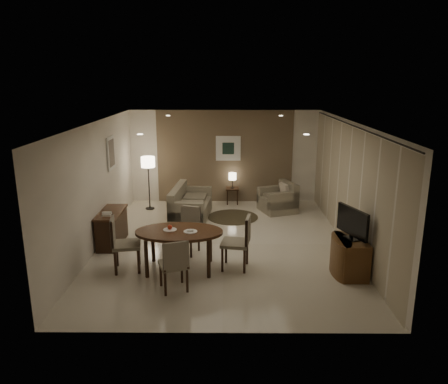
{
  "coord_description": "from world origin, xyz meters",
  "views": [
    {
      "loc": [
        0.07,
        -9.13,
        3.63
      ],
      "look_at": [
        0.0,
        0.2,
        1.15
      ],
      "focal_mm": 35.0,
      "sensor_mm": 36.0,
      "label": 1
    }
  ],
  "objects_px": {
    "console_desk": "(112,228)",
    "chair_right": "(235,242)",
    "chair_far": "(186,231)",
    "chair_left": "(127,244)",
    "side_table": "(232,196)",
    "sofa": "(191,203)",
    "chair_near": "(173,264)",
    "armchair": "(278,197)",
    "dining_table": "(180,250)",
    "tv_cabinet": "(351,256)",
    "floor_lamp": "(149,183)"
  },
  "relations": [
    {
      "from": "chair_left",
      "to": "sofa",
      "type": "height_order",
      "value": "chair_left"
    },
    {
      "from": "dining_table",
      "to": "chair_right",
      "type": "distance_m",
      "value": 1.08
    },
    {
      "from": "chair_far",
      "to": "floor_lamp",
      "type": "height_order",
      "value": "floor_lamp"
    },
    {
      "from": "sofa",
      "to": "chair_far",
      "type": "bearing_deg",
      "value": -172.84
    },
    {
      "from": "console_desk",
      "to": "chair_right",
      "type": "relative_size",
      "value": 1.13
    },
    {
      "from": "chair_far",
      "to": "chair_right",
      "type": "xyz_separation_m",
      "value": [
        1.01,
        -0.74,
        0.04
      ]
    },
    {
      "from": "chair_far",
      "to": "chair_left",
      "type": "distance_m",
      "value": 1.36
    },
    {
      "from": "tv_cabinet",
      "to": "armchair",
      "type": "relative_size",
      "value": 1.0
    },
    {
      "from": "armchair",
      "to": "console_desk",
      "type": "bearing_deg",
      "value": -78.16
    },
    {
      "from": "chair_near",
      "to": "chair_left",
      "type": "bearing_deg",
      "value": -58.27
    },
    {
      "from": "sofa",
      "to": "floor_lamp",
      "type": "bearing_deg",
      "value": 61.5
    },
    {
      "from": "side_table",
      "to": "floor_lamp",
      "type": "bearing_deg",
      "value": -166.79
    },
    {
      "from": "chair_right",
      "to": "side_table",
      "type": "distance_m",
      "value": 4.47
    },
    {
      "from": "chair_near",
      "to": "sofa",
      "type": "distance_m",
      "value": 3.99
    },
    {
      "from": "tv_cabinet",
      "to": "chair_left",
      "type": "distance_m",
      "value": 4.25
    },
    {
      "from": "tv_cabinet",
      "to": "chair_far",
      "type": "distance_m",
      "value": 3.34
    },
    {
      "from": "tv_cabinet",
      "to": "armchair",
      "type": "bearing_deg",
      "value": 103.32
    },
    {
      "from": "console_desk",
      "to": "chair_left",
      "type": "xyz_separation_m",
      "value": [
        0.64,
        -1.35,
        0.16
      ]
    },
    {
      "from": "sofa",
      "to": "chair_left",
      "type": "bearing_deg",
      "value": 168.08
    },
    {
      "from": "chair_right",
      "to": "sofa",
      "type": "distance_m",
      "value": 3.29
    },
    {
      "from": "chair_left",
      "to": "floor_lamp",
      "type": "height_order",
      "value": "floor_lamp"
    },
    {
      "from": "tv_cabinet",
      "to": "sofa",
      "type": "distance_m",
      "value": 4.69
    },
    {
      "from": "console_desk",
      "to": "armchair",
      "type": "xyz_separation_m",
      "value": [
        3.95,
        2.46,
        0.03
      ]
    },
    {
      "from": "chair_right",
      "to": "sofa",
      "type": "bearing_deg",
      "value": -151.06
    },
    {
      "from": "console_desk",
      "to": "chair_right",
      "type": "xyz_separation_m",
      "value": [
        2.71,
        -1.25,
        0.15
      ]
    },
    {
      "from": "side_table",
      "to": "chair_near",
      "type": "bearing_deg",
      "value": -101.46
    },
    {
      "from": "chair_far",
      "to": "chair_right",
      "type": "height_order",
      "value": "chair_right"
    },
    {
      "from": "armchair",
      "to": "chair_near",
      "type": "bearing_deg",
      "value": -46.87
    },
    {
      "from": "chair_near",
      "to": "chair_right",
      "type": "distance_m",
      "value": 1.41
    },
    {
      "from": "chair_far",
      "to": "console_desk",
      "type": "bearing_deg",
      "value": -175.58
    },
    {
      "from": "chair_far",
      "to": "floor_lamp",
      "type": "distance_m",
      "value": 3.45
    },
    {
      "from": "chair_left",
      "to": "side_table",
      "type": "bearing_deg",
      "value": -34.85
    },
    {
      "from": "chair_right",
      "to": "sofa",
      "type": "height_order",
      "value": "chair_right"
    },
    {
      "from": "console_desk",
      "to": "chair_right",
      "type": "distance_m",
      "value": 2.99
    },
    {
      "from": "chair_near",
      "to": "armchair",
      "type": "bearing_deg",
      "value": -136.46
    },
    {
      "from": "dining_table",
      "to": "chair_right",
      "type": "height_order",
      "value": "chair_right"
    },
    {
      "from": "dining_table",
      "to": "tv_cabinet",
      "type": "bearing_deg",
      "value": -3.23
    },
    {
      "from": "floor_lamp",
      "to": "armchair",
      "type": "bearing_deg",
      "value": -3.32
    },
    {
      "from": "console_desk",
      "to": "chair_near",
      "type": "relative_size",
      "value": 1.25
    },
    {
      "from": "console_desk",
      "to": "sofa",
      "type": "distance_m",
      "value": 2.46
    },
    {
      "from": "chair_near",
      "to": "armchair",
      "type": "xyz_separation_m",
      "value": [
        2.32,
        4.6,
        -0.08
      ]
    },
    {
      "from": "chair_left",
      "to": "armchair",
      "type": "xyz_separation_m",
      "value": [
        3.31,
        3.81,
        -0.13
      ]
    },
    {
      "from": "chair_left",
      "to": "chair_right",
      "type": "distance_m",
      "value": 2.07
    },
    {
      "from": "chair_far",
      "to": "armchair",
      "type": "height_order",
      "value": "chair_far"
    },
    {
      "from": "tv_cabinet",
      "to": "chair_right",
      "type": "xyz_separation_m",
      "value": [
        -2.18,
        0.25,
        0.18
      ]
    },
    {
      "from": "sofa",
      "to": "console_desk",
      "type": "bearing_deg",
      "value": 143.91
    },
    {
      "from": "armchair",
      "to": "floor_lamp",
      "type": "bearing_deg",
      "value": -113.39
    },
    {
      "from": "chair_far",
      "to": "tv_cabinet",
      "type": "bearing_deg",
      "value": 3.43
    },
    {
      "from": "dining_table",
      "to": "armchair",
      "type": "bearing_deg",
      "value": 58.6
    },
    {
      "from": "chair_far",
      "to": "floor_lamp",
      "type": "relative_size",
      "value": 0.65
    }
  ]
}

